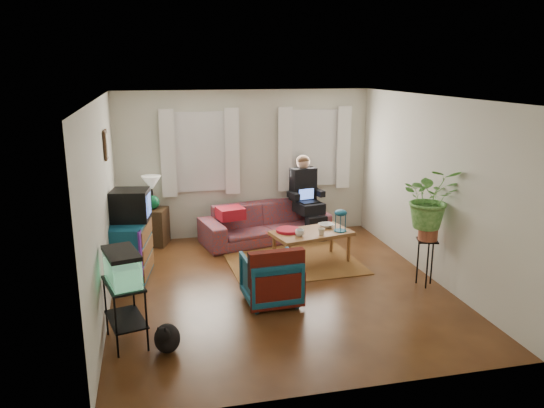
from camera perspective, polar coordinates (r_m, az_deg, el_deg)
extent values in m
cube|color=#4F2B14|center=(7.48, 0.70, -8.94)|extent=(4.50, 5.00, 0.01)
cube|color=white|center=(6.87, 0.76, 11.37)|extent=(4.50, 5.00, 0.01)
cube|color=silver|center=(9.46, -2.86, 4.30)|extent=(4.50, 0.01, 2.60)
cube|color=silver|center=(4.78, 7.87, -6.24)|extent=(4.50, 0.01, 2.60)
cube|color=silver|center=(6.90, -17.75, -0.26)|extent=(0.01, 5.00, 2.60)
cube|color=silver|center=(7.89, 16.82, 1.62)|extent=(0.01, 5.00, 2.60)
cube|color=white|center=(9.29, -7.74, 5.57)|extent=(1.08, 0.04, 1.38)
cube|color=white|center=(9.69, 4.48, 6.03)|extent=(1.08, 0.04, 1.38)
cube|color=white|center=(9.21, -7.70, 5.49)|extent=(1.36, 0.06, 1.50)
cube|color=white|center=(9.61, 4.62, 5.96)|extent=(1.36, 0.06, 1.50)
cube|color=#3D2616|center=(7.61, -17.38, 6.10)|extent=(0.04, 0.32, 0.40)
cube|color=brown|center=(8.37, 2.32, -6.27)|extent=(2.07, 1.69, 0.01)
imported|color=brown|center=(9.27, -0.75, -1.39)|extent=(2.35, 1.32, 0.87)
cube|color=#3D2616|center=(9.33, -12.57, -2.39)|extent=(0.55, 0.55, 0.63)
cube|color=#126D6D|center=(7.94, -14.93, -4.79)|extent=(0.61, 1.00, 0.84)
cube|color=black|center=(7.84, -14.97, -0.12)|extent=(0.58, 0.54, 0.45)
cube|color=black|center=(6.16, -15.47, -11.25)|extent=(0.51, 0.71, 0.71)
cube|color=#7FD899|center=(5.95, -15.83, -6.51)|extent=(0.46, 0.64, 0.38)
ellipsoid|color=black|center=(5.97, -11.22, -13.70)|extent=(0.39, 0.49, 0.37)
imported|color=#135173|center=(6.91, -0.13, -7.80)|extent=(0.72, 0.68, 0.71)
cube|color=#9E0A0A|center=(6.62, 0.53, -7.48)|extent=(0.72, 0.20, 0.58)
cube|color=olive|center=(8.33, 4.26, -4.62)|extent=(1.32, 0.91, 0.50)
imported|color=white|center=(8.02, 3.00, -3.10)|extent=(0.16, 0.16, 0.11)
imported|color=beige|center=(8.10, 5.34, -2.97)|extent=(0.13, 0.13, 0.10)
imported|color=white|center=(8.50, 5.85, -2.30)|extent=(0.28, 0.28, 0.06)
cylinder|color=#B21414|center=(8.23, 1.74, -2.85)|extent=(0.45, 0.45, 0.04)
cube|color=black|center=(7.73, 16.20, -6.07)|extent=(0.36, 0.36, 0.67)
imported|color=#599947|center=(7.49, 16.63, -0.34)|extent=(0.93, 0.86, 0.85)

